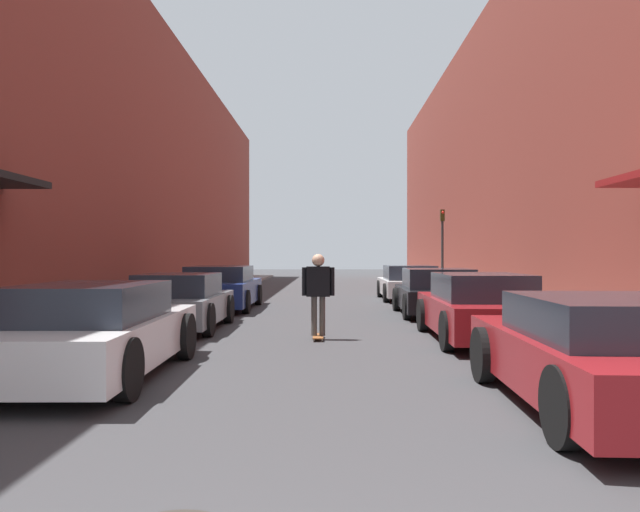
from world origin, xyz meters
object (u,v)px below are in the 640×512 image
Objects in this scene: parked_car_left_1 at (181,302)px; parked_car_right_1 at (479,308)px; parked_car_right_2 at (437,293)px; parked_car_left_0 at (96,331)px; skateboarder at (318,287)px; parked_car_left_2 at (221,288)px; traffic_light at (442,241)px; parked_car_right_3 at (409,283)px; parked_car_right_0 at (607,354)px.

parked_car_right_1 is (6.06, -1.62, 0.03)m from parked_car_left_1.
parked_car_right_2 reaches higher than parked_car_left_1.
parked_car_right_1 reaches higher than parked_car_left_0.
skateboarder reaches higher than parked_car_right_1.
skateboarder is at bearing 52.66° from parked_car_left_0.
parked_car_left_2 is 9.68m from traffic_light.
traffic_light is at bearing 78.68° from parked_car_right_2.
parked_car_left_2 is at bearing 163.65° from parked_car_right_2.
parked_car_left_2 reaches higher than parked_car_right_3.
traffic_light is at bearing 37.05° from parked_car_left_2.
parked_car_left_0 is 1.12× the size of parked_car_right_2.
parked_car_left_2 is 1.11× the size of parked_car_right_3.
parked_car_left_2 is at bearing -147.12° from parked_car_right_3.
parked_car_right_2 reaches higher than parked_car_right_0.
parked_car_right_3 is at bearing 32.88° from parked_car_left_2.
parked_car_right_3 is 2.62× the size of skateboarder.
parked_car_right_1 is at bearing 90.87° from parked_car_right_0.
parked_car_left_1 is at bearing 164.98° from parked_car_right_1.
parked_car_left_1 is at bearing -151.51° from parked_car_right_2.
traffic_light is (7.63, 5.76, 1.52)m from parked_car_left_2.
traffic_light is (4.60, 12.38, 1.15)m from skateboarder.
parked_car_right_2 is 0.95× the size of parked_car_right_3.
parked_car_left_0 is 1.01× the size of parked_car_right_1.
parked_car_right_1 is at bearing -47.99° from parked_car_left_2.
parked_car_left_1 is 10.90m from parked_car_right_3.
parked_car_right_1 reaches higher than parked_car_left_1.
parked_car_left_1 is at bearing 153.43° from skateboarder.
parked_car_right_2 is at bearing 28.49° from parked_car_left_1.
traffic_light reaches higher than parked_car_right_0.
traffic_light reaches higher than parked_car_right_1.
parked_car_right_1 is 3.07m from skateboarder.
skateboarder reaches higher than parked_car_left_2.
traffic_light is (1.51, 7.55, 1.55)m from parked_car_right_2.
parked_car_right_3 is at bearing -130.16° from traffic_light.
parked_car_right_2 is 1.25× the size of traffic_light.
parked_car_right_2 reaches higher than parked_car_left_0.
parked_car_right_0 is 2.71× the size of skateboarder.
parked_car_right_0 is 10.22m from parked_car_right_2.
skateboarder is 0.50× the size of traffic_light.
parked_car_left_1 reaches higher than parked_car_right_0.
traffic_light is (7.62, 10.87, 1.56)m from parked_car_left_1.
parked_car_right_1 is 2.74× the size of skateboarder.
parked_car_right_3 is 11.00m from skateboarder.
parked_car_left_2 is 1.06× the size of parked_car_right_1.
traffic_light is at bearing 65.16° from parked_car_left_0.
parked_car_right_1 reaches higher than parked_car_right_0.
parked_car_left_1 is (-0.15, 5.27, -0.02)m from parked_car_left_0.
parked_car_left_0 is 10.38m from parked_car_left_2.
parked_car_left_0 is at bearing -88.41° from parked_car_left_1.
parked_car_right_0 is at bearing -62.90° from parked_car_left_2.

